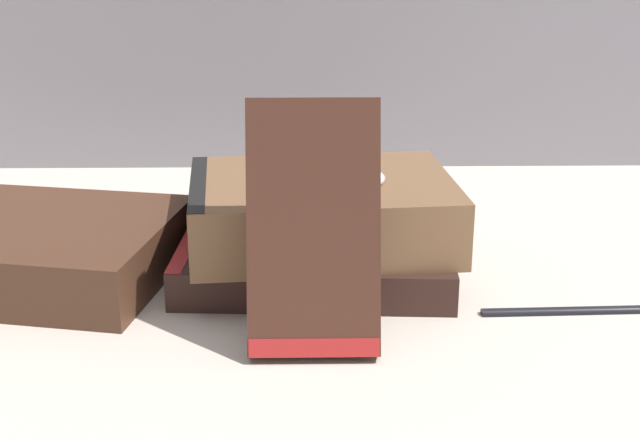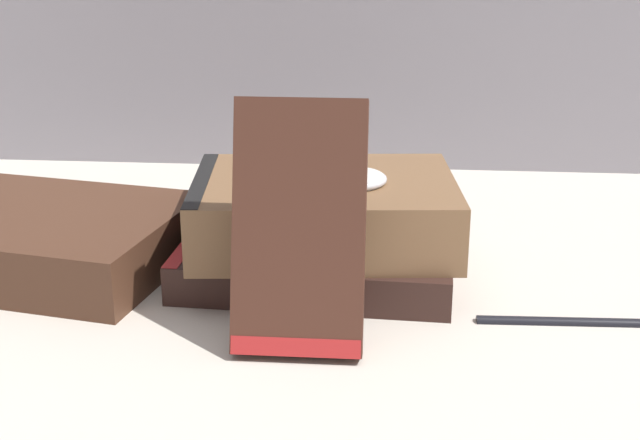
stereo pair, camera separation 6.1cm
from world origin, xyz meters
The scene contains 8 objects.
ground_plane centered at (0.00, 0.00, 0.00)m, with size 3.00×3.00×0.00m, color beige.
book_flat_bottom centered at (-0.02, 0.04, 0.01)m, with size 0.22×0.17×0.03m.
book_flat_top centered at (-0.02, 0.03, 0.05)m, with size 0.21×0.16×0.05m.
book_side_left centered at (-0.26, 0.04, 0.02)m, with size 0.27×0.21×0.05m.
book_leaning_front centered at (-0.02, -0.08, 0.08)m, with size 0.08×0.06×0.16m.
pocket_watch centered at (0.01, 0.03, 0.08)m, with size 0.05×0.05×0.01m.
reading_glasses centered at (-0.09, 0.18, 0.00)m, with size 0.10×0.07×0.00m.
fountain_pen centered at (0.17, -0.04, 0.00)m, with size 0.14×0.01×0.01m.
Camera 2 is at (0.04, -0.61, 0.28)m, focal length 50.00 mm.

